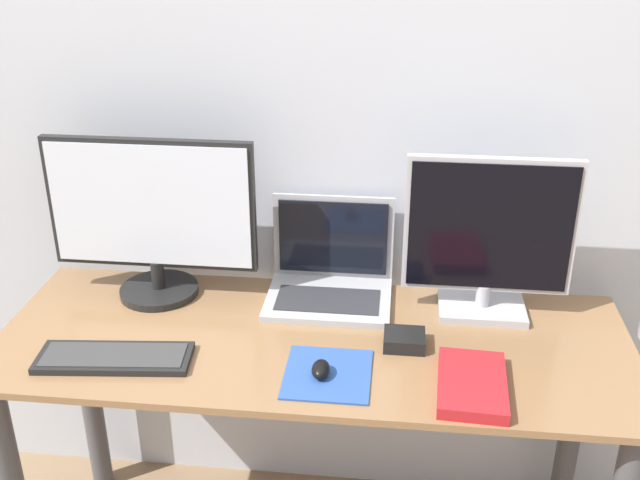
{
  "coord_description": "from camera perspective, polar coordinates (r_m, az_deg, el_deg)",
  "views": [
    {
      "loc": [
        0.19,
        -1.26,
        1.74
      ],
      "look_at": [
        0.01,
        0.41,
        0.97
      ],
      "focal_mm": 42.0,
      "sensor_mm": 36.0,
      "label": 1
    }
  ],
  "objects": [
    {
      "name": "keyboard",
      "position": [
        1.84,
        -15.4,
        -8.64
      ],
      "size": [
        0.37,
        0.16,
        0.02
      ],
      "color": "black",
      "rests_on": "desk"
    },
    {
      "name": "desk",
      "position": [
        1.95,
        -0.55,
        -11.53
      ],
      "size": [
        1.56,
        0.6,
        0.75
      ],
      "color": "olive",
      "rests_on": "ground_plane"
    },
    {
      "name": "mousepad",
      "position": [
        1.73,
        0.59,
        -10.17
      ],
      "size": [
        0.2,
        0.21,
        0.0
      ],
      "color": "#2D519E",
      "rests_on": "desk"
    },
    {
      "name": "laptop",
      "position": [
        2.02,
        0.8,
        -2.55
      ],
      "size": [
        0.33,
        0.25,
        0.26
      ],
      "color": "#ADADB2",
      "rests_on": "desk"
    },
    {
      "name": "power_brick",
      "position": [
        1.83,
        6.44,
        -7.57
      ],
      "size": [
        0.1,
        0.09,
        0.03
      ],
      "color": "black",
      "rests_on": "desk"
    },
    {
      "name": "monitor_right",
      "position": [
        1.92,
        12.72,
        0.13
      ],
      "size": [
        0.43,
        0.16,
        0.42
      ],
      "color": "#B2B2B7",
      "rests_on": "desk"
    },
    {
      "name": "book",
      "position": [
        1.71,
        11.51,
        -10.72
      ],
      "size": [
        0.16,
        0.24,
        0.03
      ],
      "color": "red",
      "rests_on": "desk"
    },
    {
      "name": "mouse",
      "position": [
        1.71,
        0.05,
        -9.83
      ],
      "size": [
        0.04,
        0.07,
        0.03
      ],
      "color": "black",
      "rests_on": "mousepad"
    },
    {
      "name": "monitor_left",
      "position": [
        2.0,
        -12.68,
        1.7
      ],
      "size": [
        0.55,
        0.21,
        0.44
      ],
      "color": "black",
      "rests_on": "desk"
    },
    {
      "name": "wall_back",
      "position": [
        1.99,
        0.66,
        10.57
      ],
      "size": [
        7.0,
        0.05,
        2.5
      ],
      "color": "silver",
      "rests_on": "ground_plane"
    }
  ]
}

